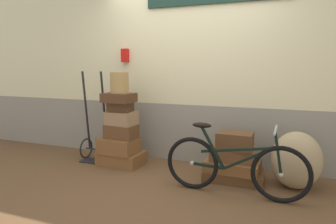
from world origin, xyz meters
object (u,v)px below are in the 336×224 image
at_px(suitcase_3, 121,118).
at_px(luggage_trolley, 96,140).
at_px(suitcase_0, 121,158).
at_px(bicycle, 233,166).
at_px(suitcase_6, 234,175).
at_px(suitcase_7, 232,166).
at_px(suitcase_9, 235,141).
at_px(suitcase_2, 121,132).
at_px(suitcase_4, 120,107).
at_px(suitcase_1, 119,145).
at_px(wicker_basket, 119,83).
at_px(burlap_sack, 296,160).
at_px(suitcase_5, 119,98).
at_px(suitcase_8, 233,154).

relative_size(suitcase_3, luggage_trolley, 0.30).
relative_size(suitcase_0, bicycle, 0.39).
height_order(suitcase_6, suitcase_7, suitcase_7).
bearing_deg(suitcase_0, suitcase_9, 0.92).
relative_size(suitcase_2, suitcase_4, 1.35).
height_order(suitcase_1, luggage_trolley, luggage_trolley).
relative_size(wicker_basket, luggage_trolley, 0.21).
height_order(suitcase_4, wicker_basket, wicker_basket).
relative_size(suitcase_6, burlap_sack, 1.07).
relative_size(suitcase_3, suitcase_7, 0.62).
bearing_deg(suitcase_1, suitcase_2, 4.67).
bearing_deg(suitcase_6, suitcase_2, 179.39).
distance_m(suitcase_7, suitcase_9, 0.32).
xyz_separation_m(suitcase_6, suitcase_7, (-0.01, -0.03, 0.13)).
bearing_deg(suitcase_1, suitcase_4, 69.29).
xyz_separation_m(suitcase_6, bicycle, (0.06, -0.46, 0.27)).
xyz_separation_m(suitcase_3, suitcase_6, (1.58, -0.00, -0.62)).
bearing_deg(suitcase_5, suitcase_0, 108.90).
distance_m(suitcase_2, wicker_basket, 0.69).
xyz_separation_m(suitcase_9, wicker_basket, (-1.60, 0.03, 0.68)).
distance_m(suitcase_9, wicker_basket, 1.74).
xyz_separation_m(suitcase_7, suitcase_8, (-0.00, 0.05, 0.14)).
relative_size(suitcase_2, luggage_trolley, 0.33).
bearing_deg(bicycle, suitcase_9, 96.90).
relative_size(suitcase_4, suitcase_7, 0.50).
height_order(suitcase_3, wicker_basket, wicker_basket).
bearing_deg(burlap_sack, suitcase_7, -178.02).
xyz_separation_m(suitcase_5, suitcase_9, (1.60, -0.00, -0.47)).
distance_m(suitcase_2, suitcase_4, 0.35).
relative_size(suitcase_3, wicker_basket, 1.39).
bearing_deg(suitcase_5, suitcase_9, 4.49).
bearing_deg(suitcase_6, suitcase_8, 135.26).
relative_size(suitcase_2, burlap_sack, 0.65).
distance_m(suitcase_3, suitcase_6, 1.70).
height_order(luggage_trolley, burlap_sack, luggage_trolley).
xyz_separation_m(suitcase_6, suitcase_9, (0.01, -0.04, 0.45)).
xyz_separation_m(suitcase_0, bicycle, (1.66, -0.47, 0.24)).
bearing_deg(suitcase_0, luggage_trolley, 176.90).
relative_size(suitcase_4, burlap_sack, 0.48).
height_order(suitcase_0, suitcase_4, suitcase_4).
distance_m(suitcase_1, suitcase_2, 0.21).
bearing_deg(suitcase_2, suitcase_4, 125.75).
bearing_deg(luggage_trolley, wicker_basket, -9.20).
relative_size(suitcase_8, suitcase_9, 1.31).
xyz_separation_m(suitcase_1, luggage_trolley, (-0.45, 0.09, 0.01)).
distance_m(suitcase_7, luggage_trolley, 2.06).
distance_m(suitcase_4, burlap_sack, 2.36).
xyz_separation_m(suitcase_3, wicker_basket, (-0.01, -0.01, 0.50)).
xyz_separation_m(suitcase_2, wicker_basket, (-0.02, 0.02, 0.69)).
relative_size(suitcase_2, suitcase_7, 0.67).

